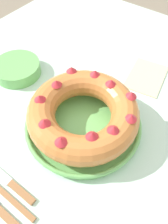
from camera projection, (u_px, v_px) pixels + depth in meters
ground_plane at (85, 203)px, 1.23m from camera, size 8.00×8.00×0.00m
dining_table at (86, 142)px, 0.68m from camera, size 1.42×1.30×0.77m
serving_dish at (84, 123)px, 0.61m from camera, size 0.32×0.32×0.03m
bundt_cake at (84, 112)px, 0.57m from camera, size 0.29×0.29×0.09m
fork at (0, 190)px, 0.51m from camera, size 0.02×0.19×0.01m
cake_knife at (11, 183)px, 0.52m from camera, size 0.02×0.17×0.01m
side_bowl at (17, 69)px, 0.74m from camera, size 0.16×0.16×0.04m
napkin at (146, 77)px, 0.74m from camera, size 0.18×0.14×0.00m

